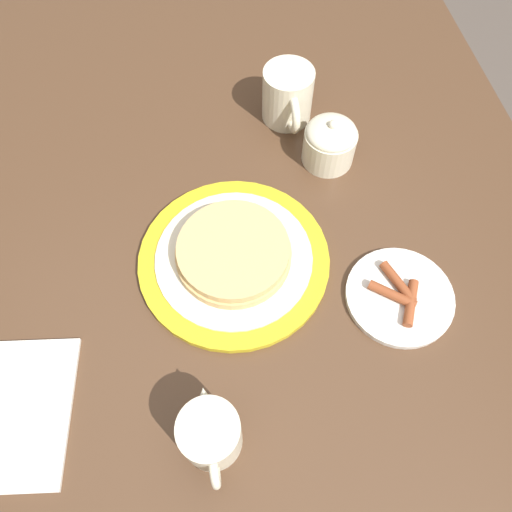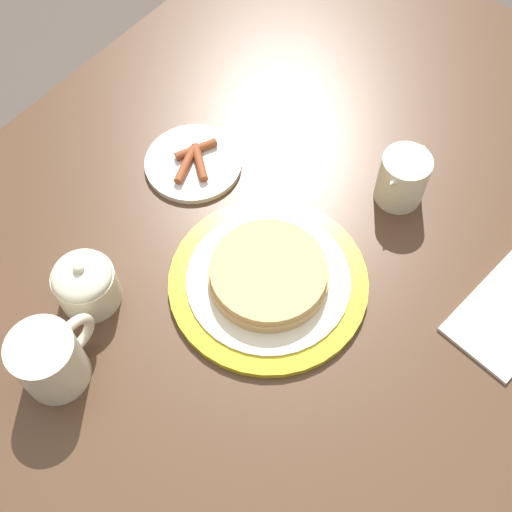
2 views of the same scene
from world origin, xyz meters
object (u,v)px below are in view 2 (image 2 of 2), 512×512
at_px(coffee_mug, 51,359).
at_px(sugar_bowl, 85,283).
at_px(pancake_plate, 268,278).
at_px(napkin, 511,311).
at_px(side_plate_bacon, 193,162).
at_px(creamer_pitcher, 403,178).

height_order(coffee_mug, sugar_bowl, coffee_mug).
height_order(pancake_plate, napkin, pancake_plate).
xyz_separation_m(side_plate_bacon, sugar_bowl, (-0.27, -0.04, 0.03)).
xyz_separation_m(pancake_plate, coffee_mug, (-0.28, 0.14, 0.03)).
bearing_deg(sugar_bowl, creamer_pitcher, -31.03).
bearing_deg(side_plate_bacon, creamer_pitcher, -63.15).
bearing_deg(sugar_bowl, coffee_mug, -155.48).
relative_size(pancake_plate, creamer_pitcher, 2.52).
height_order(coffee_mug, napkin, coffee_mug).
bearing_deg(coffee_mug, pancake_plate, -26.56).
distance_m(sugar_bowl, napkin, 0.60).
bearing_deg(sugar_bowl, side_plate_bacon, 8.43).
xyz_separation_m(side_plate_bacon, coffee_mug, (-0.38, -0.09, 0.04)).
xyz_separation_m(sugar_bowl, napkin, (0.35, -0.49, -0.04)).
xyz_separation_m(pancake_plate, creamer_pitcher, (0.25, -0.07, 0.03)).
xyz_separation_m(pancake_plate, side_plate_bacon, (0.10, 0.23, -0.01)).
distance_m(pancake_plate, side_plate_bacon, 0.25).
distance_m(pancake_plate, creamer_pitcher, 0.26).
bearing_deg(pancake_plate, side_plate_bacon, 66.08).
relative_size(pancake_plate, sugar_bowl, 3.24).
xyz_separation_m(pancake_plate, napkin, (0.17, -0.30, -0.01)).
relative_size(coffee_mug, napkin, 0.58).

